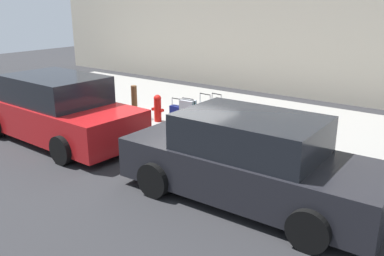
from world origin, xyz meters
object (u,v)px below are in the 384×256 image
at_px(fire_hydrant, 158,107).
at_px(parked_car_red_1, 57,110).
at_px(suitcase_red_2, 269,133).
at_px(parked_car_charcoal_0, 249,161).
at_px(suitcase_silver_7, 188,114).
at_px(suitcase_navy_1, 289,139).
at_px(suitcase_maroon_3, 250,131).
at_px(suitcase_navy_8, 177,115).
at_px(suitcase_olive_4, 232,123).
at_px(bollard_post, 134,102).
at_px(suitcase_black_5, 216,120).
at_px(suitcase_teal_6, 205,118).
at_px(suitcase_silver_0, 308,143).

distance_m(fire_hydrant, parked_car_red_1, 2.67).
height_order(suitcase_red_2, parked_car_charcoal_0, parked_car_charcoal_0).
bearing_deg(suitcase_red_2, parked_car_charcoal_0, 108.87).
height_order(suitcase_silver_7, fire_hydrant, suitcase_silver_7).
bearing_deg(suitcase_navy_1, fire_hydrant, 0.53).
xyz_separation_m(suitcase_red_2, suitcase_maroon_3, (0.50, -0.01, -0.05)).
xyz_separation_m(suitcase_navy_8, fire_hydrant, (0.63, 0.08, 0.13)).
bearing_deg(suitcase_olive_4, parked_car_charcoal_0, 127.64).
bearing_deg(bollard_post, suitcase_black_5, -177.89).
bearing_deg(suitcase_maroon_3, suitcase_olive_4, 5.12).
relative_size(suitcase_silver_7, parked_car_charcoal_0, 0.18).
bearing_deg(suitcase_teal_6, suitcase_maroon_3, 177.41).
bearing_deg(suitcase_silver_7, suitcase_red_2, -178.84).
relative_size(suitcase_maroon_3, fire_hydrant, 1.12).
xyz_separation_m(suitcase_maroon_3, parked_car_red_1, (4.11, 2.39, 0.36)).
bearing_deg(bollard_post, suitcase_maroon_3, -177.44).
distance_m(suitcase_red_2, suitcase_black_5, 1.44).
bearing_deg(suitcase_olive_4, suitcase_teal_6, -6.97).
height_order(suitcase_silver_0, suitcase_teal_6, suitcase_teal_6).
distance_m(suitcase_teal_6, parked_car_charcoal_0, 3.64).
relative_size(suitcase_red_2, bollard_post, 0.73).
distance_m(suitcase_red_2, parked_car_charcoal_0, 2.53).
bearing_deg(suitcase_olive_4, suitcase_silver_7, 0.65).
distance_m(parked_car_charcoal_0, parked_car_red_1, 5.43).
relative_size(suitcase_navy_1, suitcase_red_2, 0.85).
relative_size(suitcase_olive_4, bollard_post, 0.88).
distance_m(suitcase_olive_4, suitcase_black_5, 0.44).
height_order(suitcase_navy_1, suitcase_red_2, suitcase_red_2).
height_order(suitcase_maroon_3, fire_hydrant, suitcase_maroon_3).
bearing_deg(suitcase_red_2, suitcase_navy_8, -1.55).
relative_size(suitcase_silver_0, suitcase_olive_4, 1.04).
xyz_separation_m(suitcase_navy_8, parked_car_charcoal_0, (-3.60, 2.45, 0.33)).
bearing_deg(fire_hydrant, suitcase_navy_8, -173.09).
bearing_deg(fire_hydrant, suitcase_red_2, -179.97).
distance_m(fire_hydrant, parked_car_charcoal_0, 4.85).
bearing_deg(parked_car_red_1, suitcase_red_2, -152.74).
distance_m(suitcase_black_5, parked_car_red_1, 3.95).
distance_m(suitcase_teal_6, parked_car_red_1, 3.69).
bearing_deg(suitcase_maroon_3, parked_car_charcoal_0, 118.77).
bearing_deg(suitcase_navy_8, bollard_post, 9.33).
height_order(suitcase_navy_1, suitcase_navy_8, suitcase_navy_8).
height_order(suitcase_silver_0, fire_hydrant, suitcase_silver_0).
bearing_deg(bollard_post, parked_car_charcoal_0, 155.91).
distance_m(suitcase_black_5, parked_car_charcoal_0, 3.24).
distance_m(suitcase_maroon_3, suitcase_navy_8, 2.28).
relative_size(suitcase_maroon_3, suitcase_navy_8, 1.15).
bearing_deg(suitcase_maroon_3, suitcase_navy_8, -1.58).
bearing_deg(suitcase_silver_0, bollard_post, 1.49).
xyz_separation_m(suitcase_teal_6, suitcase_silver_7, (0.46, 0.12, 0.04)).
relative_size(fire_hydrant, parked_car_red_1, 0.16).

